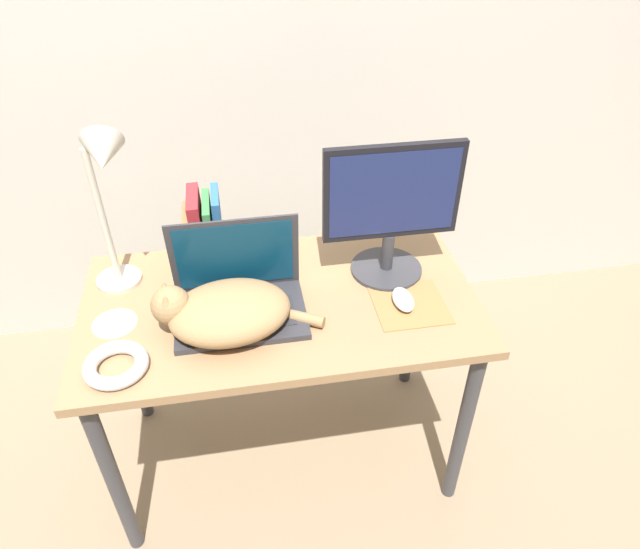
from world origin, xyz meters
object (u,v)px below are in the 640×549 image
at_px(external_monitor, 391,209).
at_px(computer_mouse, 403,299).
at_px(cd_disc, 115,323).
at_px(book_row, 204,233).
at_px(desk_lamp, 105,184).
at_px(laptop, 239,296).
at_px(cat, 224,311).
at_px(cable_coil, 116,365).

xyz_separation_m(external_monitor, computer_mouse, (0.00, -0.16, -0.20)).
bearing_deg(cd_disc, book_row, 42.63).
bearing_deg(desk_lamp, external_monitor, -4.04).
height_order(laptop, book_row, laptop).
distance_m(external_monitor, computer_mouse, 0.26).
xyz_separation_m(laptop, book_row, (-0.08, 0.24, 0.07)).
distance_m(book_row, cd_disc, 0.37).
distance_m(external_monitor, cd_disc, 0.82).
bearing_deg(cd_disc, desk_lamp, 79.27).
bearing_deg(cat, cable_coil, -159.12).
height_order(computer_mouse, cd_disc, computer_mouse).
xyz_separation_m(book_row, cable_coil, (-0.23, -0.41, -0.10)).
relative_size(computer_mouse, cable_coil, 0.65).
xyz_separation_m(computer_mouse, desk_lamp, (-0.76, 0.22, 0.32)).
height_order(laptop, desk_lamp, desk_lamp).
xyz_separation_m(laptop, cd_disc, (-0.34, 0.00, -0.05)).
height_order(laptop, cd_disc, laptop).
bearing_deg(laptop, cable_coil, -151.09).
bearing_deg(cd_disc, cable_coil, -81.92).
bearing_deg(cat, computer_mouse, 1.77).
height_order(cat, book_row, book_row).
xyz_separation_m(cat, cable_coil, (-0.27, -0.10, -0.04)).
height_order(laptop, cat, laptop).
height_order(cat, computer_mouse, cat).
relative_size(cat, cd_disc, 3.77).
relative_size(laptop, computer_mouse, 3.38).
bearing_deg(cable_coil, cd_disc, 98.08).
bearing_deg(computer_mouse, cat, -178.23).
xyz_separation_m(book_row, cd_disc, (-0.26, -0.24, -0.11)).
bearing_deg(cd_disc, computer_mouse, -4.01).
height_order(desk_lamp, cd_disc, desk_lamp).
height_order(external_monitor, cable_coil, external_monitor).
relative_size(book_row, cable_coil, 1.51).
relative_size(book_row, desk_lamp, 0.49).
xyz_separation_m(cable_coil, cd_disc, (-0.02, 0.18, -0.02)).
height_order(laptop, computer_mouse, laptop).
relative_size(computer_mouse, cd_disc, 0.87).
bearing_deg(cd_disc, external_monitor, 7.75).
height_order(cat, cable_coil, cat).
xyz_separation_m(laptop, external_monitor, (0.45, 0.11, 0.17)).
bearing_deg(cd_disc, laptop, -0.12).
height_order(computer_mouse, book_row, book_row).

